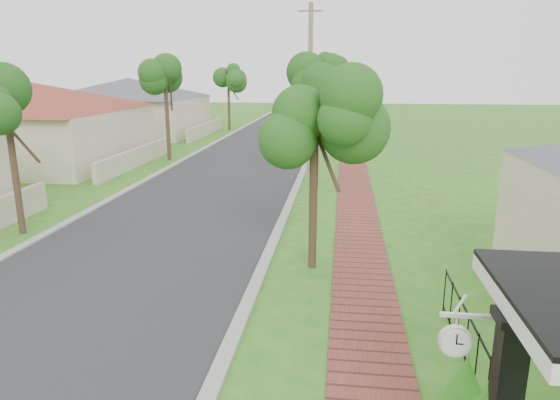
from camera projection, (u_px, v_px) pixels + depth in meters
The scene contains 12 objects.
road at pixel (237, 168), 27.06m from camera, with size 7.00×120.00×0.02m, color #28282B.
kerb_right at pixel (304, 169), 26.62m from camera, with size 0.30×120.00×0.10m, color #9E9E99.
kerb_left at pixel (172, 166), 27.51m from camera, with size 0.30×120.00×0.10m, color #9E9E99.
sidewalk at pixel (353, 171), 26.31m from camera, with size 1.50×120.00×0.03m, color brown.
street_trees at pixel (259, 80), 32.50m from camera, with size 10.70×37.65×5.89m.
far_house_red at pixel (27, 122), 27.93m from camera, with size 15.56×15.56×4.60m.
far_house_grey at pixel (130, 106), 41.39m from camera, with size 15.56×15.56×4.60m.
parked_car_red at pixel (313, 130), 38.74m from camera, with size 1.68×4.18×1.42m, color #5C150D.
parked_car_white at pixel (314, 128), 38.98m from camera, with size 1.73×4.95×1.63m, color silver.
near_tree at pixel (315, 123), 12.35m from camera, with size 1.86×1.86×4.79m.
utility_pole at pixel (310, 88), 25.54m from camera, with size 1.20×0.24×8.37m.
station_clock at pixel (456, 339), 5.93m from camera, with size 0.66×0.13×0.56m.
Camera 1 is at (2.64, -6.15, 5.02)m, focal length 32.00 mm.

